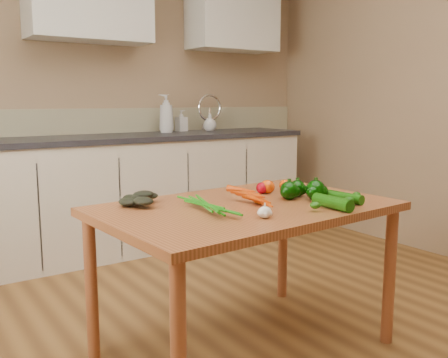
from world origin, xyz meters
TOP-DOWN VIEW (x-y plane):
  - room at (0.00, 0.17)m, footprint 4.04×5.04m
  - counter_run at (0.21, 2.19)m, footprint 2.84×0.64m
  - upper_cabinets at (0.51, 2.32)m, footprint 2.15×0.35m
  - table at (-0.10, 0.36)m, footprint 1.36×0.92m
  - soap_bottle_a at (0.51, 2.29)m, footprint 0.15×0.15m
  - soap_bottle_b at (0.69, 2.37)m, footprint 0.09×0.09m
  - soap_bottle_c at (0.92, 2.26)m, footprint 0.16×0.16m
  - carrot_bunch at (-0.15, 0.35)m, footprint 0.25×0.20m
  - leafy_greens at (-0.49, 0.60)m, footprint 0.19×0.17m
  - garlic_bulb at (-0.19, 0.11)m, footprint 0.06×0.06m
  - pepper_a at (0.14, 0.34)m, footprint 0.09×0.09m
  - pepper_b at (0.22, 0.37)m, footprint 0.08×0.08m
  - pepper_c at (0.23, 0.26)m, footprint 0.09×0.09m
  - tomato_a at (0.13, 0.52)m, footprint 0.06×0.06m
  - tomato_b at (0.15, 0.52)m, footprint 0.07×0.07m
  - tomato_c at (0.27, 0.52)m, footprint 0.07×0.07m
  - zucchini_a at (0.31, 0.15)m, footprint 0.07×0.20m
  - zucchini_b at (0.16, 0.08)m, footprint 0.06×0.21m

SIDE VIEW (x-z plane):
  - counter_run at x=0.21m, z-range -0.11..1.03m
  - table at x=-0.10m, z-range 0.27..0.97m
  - zucchini_a at x=0.31m, z-range 0.70..0.75m
  - garlic_bulb at x=-0.19m, z-range 0.70..0.75m
  - zucchini_b at x=0.16m, z-range 0.70..0.76m
  - tomato_a at x=0.13m, z-range 0.70..0.76m
  - tomato_c at x=0.27m, z-range 0.70..0.76m
  - carrot_bunch at x=-0.15m, z-range 0.70..0.76m
  - tomato_b at x=0.15m, z-range 0.70..0.77m
  - pepper_b at x=0.22m, z-range 0.70..0.78m
  - pepper_a at x=0.14m, z-range 0.70..0.79m
  - leafy_greens at x=-0.49m, z-range 0.70..0.79m
  - pepper_c at x=0.23m, z-range 0.70..0.79m
  - soap_bottle_c at x=0.92m, z-range 0.90..1.05m
  - soap_bottle_b at x=0.69m, z-range 0.90..1.08m
  - soap_bottle_a at x=0.51m, z-range 0.90..1.21m
  - room at x=0.00m, z-range -0.07..2.57m
  - upper_cabinets at x=0.51m, z-range 1.60..2.30m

